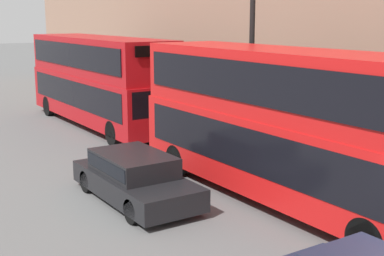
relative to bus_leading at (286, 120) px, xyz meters
The scene contains 5 objects.
bus_leading is the anchor object (origin of this frame).
bus_second_in_queue 12.51m from the bus_leading, 90.00° to the left, with size 2.59×11.03×4.12m.
car_hatchback 4.42m from the bus_leading, 145.50° to the left, with size 1.88×4.55×1.33m.
street_lamp 4.54m from the bus_leading, 63.84° to the left, with size 0.44×0.44×6.65m.
pedestrian 15.20m from the bus_leading, 82.28° to the left, with size 0.36×0.36×1.76m.
Camera 1 is at (-8.23, -4.98, 5.03)m, focal length 50.00 mm.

